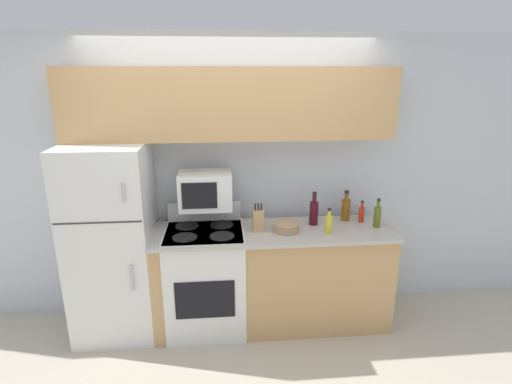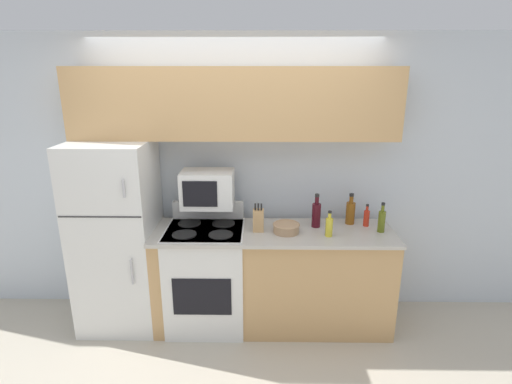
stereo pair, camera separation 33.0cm
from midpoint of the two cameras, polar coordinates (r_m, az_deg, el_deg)
The scene contains 14 objects.
ground_plane at distance 3.65m, azimuth -0.42°, elevation -20.66°, with size 12.00×12.00×0.00m, color beige.
wall_back at distance 3.69m, azimuth -0.25°, elevation 1.94°, with size 8.00×0.05×2.55m.
lower_cabinets at distance 3.65m, azimuth 5.07°, elevation -12.14°, with size 2.06×0.61×0.92m.
refrigerator at distance 3.67m, azimuth -16.76°, elevation -6.14°, with size 0.67×0.66×1.67m.
upper_cabinets at distance 3.38m, azimuth -0.33°, elevation 12.54°, with size 2.73×0.32×0.59m.
stove at distance 3.63m, azimuth -4.46°, elevation -11.89°, with size 0.67×0.60×1.09m.
microwave at distance 3.45m, azimuth -4.23°, elevation 0.41°, with size 0.45×0.31×0.32m.
knife_block at distance 3.39m, azimuth 3.12°, elevation -4.07°, with size 0.09×0.09×0.25m.
bowl at distance 3.40m, azimuth 7.14°, elevation -5.15°, with size 0.23×0.23×0.08m.
bottle_whiskey at distance 3.68m, azimuth 15.87°, elevation -2.81°, with size 0.08×0.08×0.28m.
bottle_wine_red at distance 3.53m, azimuth 11.27°, elevation -3.15°, with size 0.08×0.08×0.30m.
bottle_olive_oil at distance 3.58m, azimuth 20.07°, elevation -3.89°, with size 0.06×0.06×0.26m.
bottle_hot_sauce at distance 3.68m, azimuth 18.02°, elevation -3.54°, with size 0.05×0.05×0.20m.
bottle_cooking_spray at distance 3.37m, azimuth 13.19°, elevation -4.84°, with size 0.06×0.06×0.22m.
Camera 2 is at (0.23, -2.90, 2.23)m, focal length 28.00 mm.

